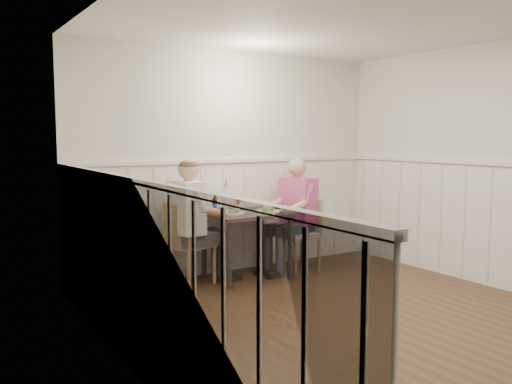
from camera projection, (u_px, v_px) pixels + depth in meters
ground_plane at (362, 323)px, 4.68m from camera, size 4.50×4.50×0.00m
room_shell at (365, 147)px, 4.52m from camera, size 4.04×4.54×2.60m
wainscot at (313, 233)px, 5.18m from camera, size 4.00×4.49×1.34m
dining_table at (247, 221)px, 6.13m from camera, size 0.89×0.70×0.75m
chair_right at (302, 232)px, 6.49m from camera, size 0.41×0.41×0.86m
chair_left at (187, 241)px, 5.82m from camera, size 0.52×0.52×0.89m
man_in_pink at (296, 223)px, 6.51m from camera, size 0.69×0.49×1.37m
diner_cream at (190, 232)px, 5.79m from camera, size 0.66×0.46×1.40m
plate_man at (268, 210)px, 6.16m from camera, size 0.27×0.27×0.07m
plate_diner at (230, 212)px, 5.97m from camera, size 0.31×0.31×0.08m
beer_glass_a at (238, 200)px, 6.33m from camera, size 0.07×0.07×0.17m
beer_glass_b at (238, 201)px, 6.28m from camera, size 0.06×0.06×0.16m
beer_bottle at (215, 204)px, 6.14m from camera, size 0.06×0.06×0.20m
rolled_napkin at (278, 212)px, 6.00m from camera, size 0.20×0.14×0.04m
grass_vase at (224, 196)px, 6.27m from camera, size 0.04×0.04×0.38m
gingham_mat at (218, 211)px, 6.19m from camera, size 0.32×0.27×0.01m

